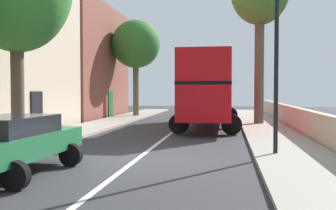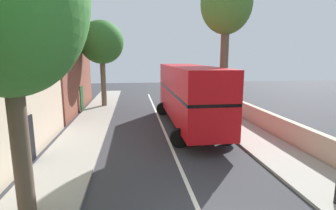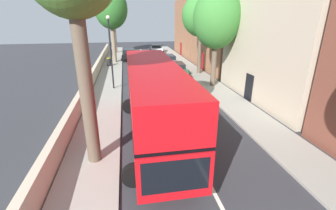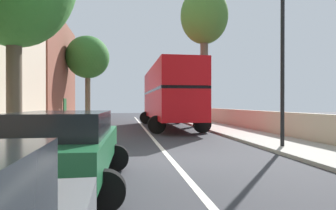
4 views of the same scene
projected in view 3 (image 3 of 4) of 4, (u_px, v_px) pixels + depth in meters
ground_plane at (158, 84)px, 23.55m from camera, size 84.00×84.00×0.00m
road_centre_line at (158, 84)px, 23.55m from camera, size 0.16×54.00×0.01m
sidewalk_left at (205, 81)px, 24.33m from camera, size 2.60×60.00×0.12m
sidewalk_right at (108, 86)px, 22.72m from camera, size 2.60×60.00×0.12m
terraced_houses_left at (241, 36)px, 23.51m from camera, size 4.07×47.52×9.51m
boundary_wall_right at (91, 81)px, 22.27m from camera, size 0.36×54.00×1.24m
double_decker_bus at (154, 98)px, 12.33m from camera, size 3.56×11.31×4.06m
parked_car_grey_left_0 at (168, 60)px, 31.38m from camera, size 2.58×4.36×1.52m
parked_car_black_right_1 at (129, 54)px, 36.29m from camera, size 2.58×4.65×1.65m
parked_car_white_left_2 at (156, 48)px, 42.42m from camera, size 2.54×4.54×1.59m
parked_car_green_left_3 at (177, 69)px, 26.18m from camera, size 2.48×4.42×1.50m
street_tree_left_0 at (217, 19)px, 20.54m from camera, size 4.18×4.18×8.68m
street_tree_right_1 at (111, 9)px, 31.83m from camera, size 4.46×4.46×9.93m
street_tree_right_3 at (113, 8)px, 40.65m from camera, size 5.08×5.08×10.61m
street_tree_left_4 at (201, 16)px, 25.38m from camera, size 4.22×4.22×8.58m
lamppost_right at (110, 47)px, 20.48m from camera, size 0.32×0.32×6.31m
litter_bin_right at (109, 62)px, 31.43m from camera, size 0.55×0.55×1.06m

